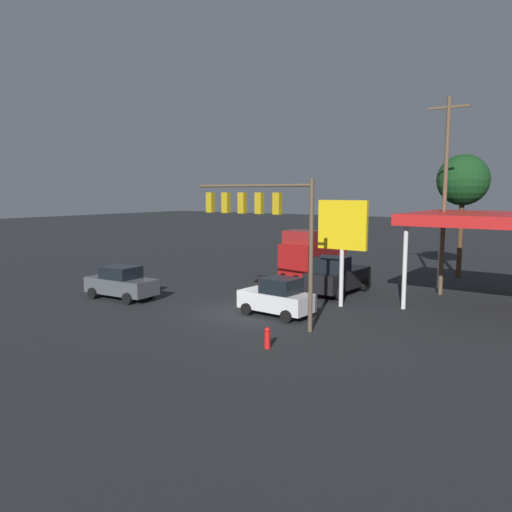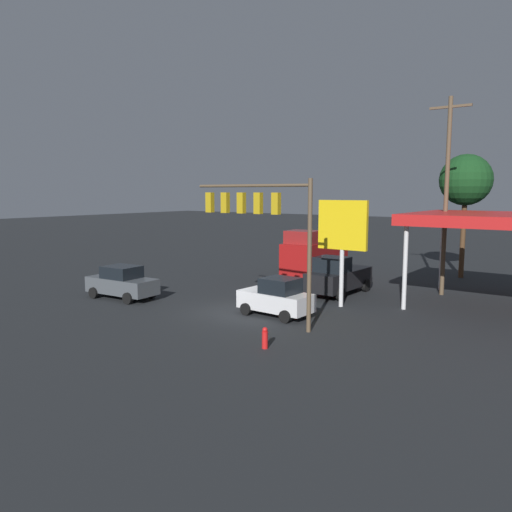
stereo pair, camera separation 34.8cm
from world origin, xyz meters
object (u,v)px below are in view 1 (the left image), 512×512
(street_tree, at_px, (463,181))
(delivery_truck, at_px, (313,255))
(traffic_signal_assembly, at_px, (260,214))
(price_sign, at_px, (342,229))
(utility_pole, at_px, (445,193))
(sedan_far, at_px, (121,283))
(hatchback_crossing, at_px, (277,297))
(fire_hydrant, at_px, (267,338))
(pickup_parked, at_px, (337,276))

(street_tree, bearing_deg, delivery_truck, 36.50)
(traffic_signal_assembly, distance_m, price_sign, 5.70)
(utility_pole, xyz_separation_m, sedan_far, (14.90, 12.27, -5.24))
(traffic_signal_assembly, xyz_separation_m, price_sign, (-1.65, -5.37, -0.99))
(sedan_far, distance_m, street_tree, 24.84)
(price_sign, height_order, hatchback_crossing, price_sign)
(traffic_signal_assembly, distance_m, hatchback_crossing, 4.56)
(price_sign, distance_m, hatchback_crossing, 5.32)
(price_sign, height_order, street_tree, street_tree)
(fire_hydrant, bearing_deg, traffic_signal_assembly, -50.83)
(price_sign, relative_size, fire_hydrant, 6.61)
(price_sign, xyz_separation_m, hatchback_crossing, (1.70, 3.81, -3.30))
(pickup_parked, distance_m, fire_hydrant, 11.65)
(utility_pole, relative_size, sedan_far, 2.61)
(utility_pole, relative_size, price_sign, 2.03)
(utility_pole, xyz_separation_m, pickup_parked, (5.18, 3.69, -5.08))
(price_sign, bearing_deg, delivery_truck, -51.25)
(fire_hydrant, bearing_deg, pickup_parked, -77.25)
(street_tree, relative_size, fire_hydrant, 10.16)
(utility_pole, distance_m, hatchback_crossing, 12.70)
(street_tree, bearing_deg, pickup_parked, 67.45)
(pickup_parked, bearing_deg, hatchback_crossing, 0.79)
(hatchback_crossing, height_order, sedan_far, hatchback_crossing)
(traffic_signal_assembly, height_order, sedan_far, traffic_signal_assembly)
(traffic_signal_assembly, relative_size, pickup_parked, 1.31)
(pickup_parked, relative_size, sedan_far, 1.16)
(delivery_truck, bearing_deg, price_sign, 34.78)
(delivery_truck, distance_m, hatchback_crossing, 11.84)
(traffic_signal_assembly, height_order, hatchback_crossing, traffic_signal_assembly)
(delivery_truck, xyz_separation_m, hatchback_crossing, (-4.13, 11.07, -0.75))
(traffic_signal_assembly, height_order, pickup_parked, traffic_signal_assembly)
(traffic_signal_assembly, distance_m, utility_pole, 13.00)
(pickup_parked, bearing_deg, delivery_truck, -135.65)
(hatchback_crossing, xyz_separation_m, fire_hydrant, (-2.60, 4.70, -0.51))
(sedan_far, bearing_deg, street_tree, -130.02)
(price_sign, height_order, fire_hydrant, price_sign)
(sedan_far, bearing_deg, pickup_parked, -142.38)
(traffic_signal_assembly, relative_size, utility_pole, 0.58)
(traffic_signal_assembly, xyz_separation_m, street_tree, (-4.50, -19.05, 1.81))
(hatchback_crossing, distance_m, sedan_far, 9.88)
(sedan_far, bearing_deg, traffic_signal_assembly, 178.41)
(street_tree, height_order, fire_hydrant, street_tree)
(utility_pole, relative_size, street_tree, 1.32)
(price_sign, relative_size, delivery_truck, 0.84)
(street_tree, bearing_deg, sedan_far, 53.79)
(pickup_parked, bearing_deg, street_tree, 158.54)
(traffic_signal_assembly, distance_m, delivery_truck, 13.77)
(traffic_signal_assembly, distance_m, fire_hydrant, 6.28)
(hatchback_crossing, bearing_deg, traffic_signal_assembly, 94.27)
(price_sign, distance_m, fire_hydrant, 9.37)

